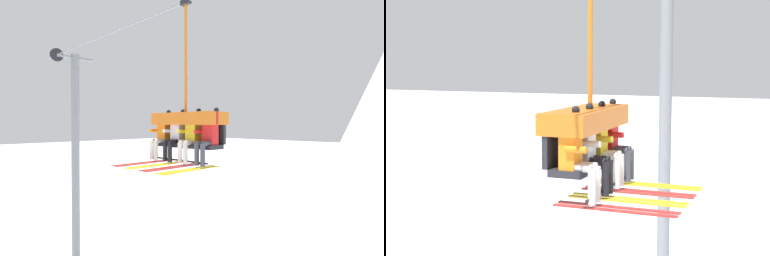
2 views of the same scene
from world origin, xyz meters
The scene contains 7 objects.
lift_tower_near centered at (-8.71, -0.02, 4.89)m, with size 0.36×1.88×9.45m.
lift_cable centered at (-0.69, -0.80, 9.17)m, with size 18.05×0.05×0.05m.
chairlift_chair centered at (-0.83, -0.73, 6.24)m, with size 2.02×0.74×3.89m.
skier_orange centered at (-1.63, -0.94, 5.93)m, with size 0.48×1.70×1.34m.
skier_white centered at (-1.09, -0.94, 5.93)m, with size 0.48×1.70×1.34m.
skier_yellow centered at (-0.56, -0.94, 5.93)m, with size 0.48×1.70×1.34m.
skier_red centered at (-0.03, -0.94, 5.93)m, with size 0.48×1.70×1.34m.
Camera 1 is at (4.38, -5.90, 6.21)m, focal length 28.00 mm.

